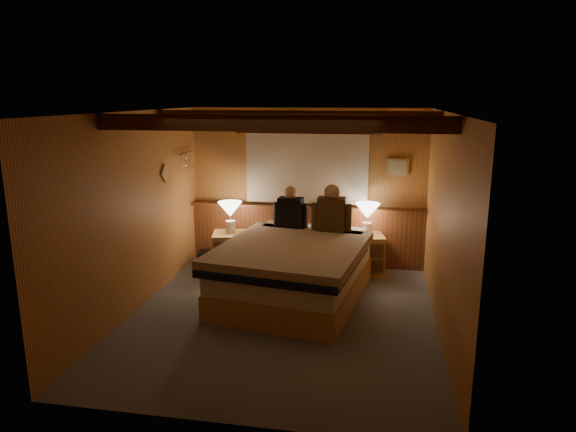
% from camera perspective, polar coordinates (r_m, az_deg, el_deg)
% --- Properties ---
extents(floor, '(4.20, 4.20, 0.00)m').
position_cam_1_polar(floor, '(6.25, -0.71, -11.10)').
color(floor, '#555B66').
rests_on(floor, ground).
extents(ceiling, '(4.20, 4.20, 0.00)m').
position_cam_1_polar(ceiling, '(5.70, -0.78, 11.48)').
color(ceiling, tan).
rests_on(ceiling, wall_back).
extents(wall_back, '(3.60, 0.00, 3.60)m').
position_cam_1_polar(wall_back, '(7.89, 2.12, 3.18)').
color(wall_back, '#C68D47').
rests_on(wall_back, floor).
extents(wall_left, '(0.00, 4.20, 4.20)m').
position_cam_1_polar(wall_left, '(6.43, -16.70, 0.33)').
color(wall_left, '#C68D47').
rests_on(wall_left, floor).
extents(wall_right, '(0.00, 4.20, 4.20)m').
position_cam_1_polar(wall_right, '(5.80, 16.99, -1.06)').
color(wall_right, '#C68D47').
rests_on(wall_right, floor).
extents(wall_front, '(3.60, 0.00, 3.60)m').
position_cam_1_polar(wall_front, '(3.90, -6.60, -7.48)').
color(wall_front, '#C68D47').
rests_on(wall_front, floor).
extents(wainscot, '(3.60, 0.23, 0.94)m').
position_cam_1_polar(wainscot, '(7.98, 2.01, -1.96)').
color(wainscot, brown).
rests_on(wainscot, wall_back).
extents(curtain_window, '(2.18, 0.09, 1.11)m').
position_cam_1_polar(curtain_window, '(7.77, 2.07, 5.43)').
color(curtain_window, '#3F220F').
rests_on(curtain_window, wall_back).
extents(ceiling_beams, '(3.60, 1.65, 0.16)m').
position_cam_1_polar(ceiling_beams, '(5.85, -0.50, 10.64)').
color(ceiling_beams, '#3F220F').
rests_on(ceiling_beams, ceiling).
extents(coat_rail, '(0.05, 0.55, 0.24)m').
position_cam_1_polar(coat_rail, '(7.74, -11.18, 6.26)').
color(coat_rail, white).
rests_on(coat_rail, wall_left).
extents(framed_print, '(0.30, 0.04, 0.25)m').
position_cam_1_polar(framed_print, '(7.74, 12.11, 5.33)').
color(framed_print, tan).
rests_on(framed_print, wall_back).
extents(bed, '(2.00, 2.44, 0.75)m').
position_cam_1_polar(bed, '(6.62, 0.65, -6.03)').
color(bed, tan).
rests_on(bed, floor).
extents(nightstand_left, '(0.62, 0.58, 0.58)m').
position_cam_1_polar(nightstand_left, '(7.75, -6.29, -3.98)').
color(nightstand_left, tan).
rests_on(nightstand_left, floor).
extents(nightstand_right, '(0.62, 0.58, 0.59)m').
position_cam_1_polar(nightstand_right, '(7.67, 8.47, -4.21)').
color(nightstand_right, tan).
rests_on(nightstand_right, floor).
extents(lamp_left, '(0.36, 0.36, 0.46)m').
position_cam_1_polar(lamp_left, '(7.63, -6.46, 0.55)').
color(lamp_left, silver).
rests_on(lamp_left, nightstand_left).
extents(lamp_right, '(0.36, 0.36, 0.46)m').
position_cam_1_polar(lamp_right, '(7.55, 8.82, 0.36)').
color(lamp_right, silver).
rests_on(lamp_right, nightstand_right).
extents(person_left, '(0.50, 0.23, 0.61)m').
position_cam_1_polar(person_left, '(7.27, 0.29, 0.63)').
color(person_left, black).
rests_on(person_left, bed).
extents(person_right, '(0.56, 0.23, 0.68)m').
position_cam_1_polar(person_right, '(7.08, 4.86, 0.46)').
color(person_right, '#46331C').
rests_on(person_right, bed).
extents(duffel_bag, '(0.51, 0.36, 0.34)m').
position_cam_1_polar(duffel_bag, '(7.86, -8.13, -4.89)').
color(duffel_bag, black).
rests_on(duffel_bag, floor).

